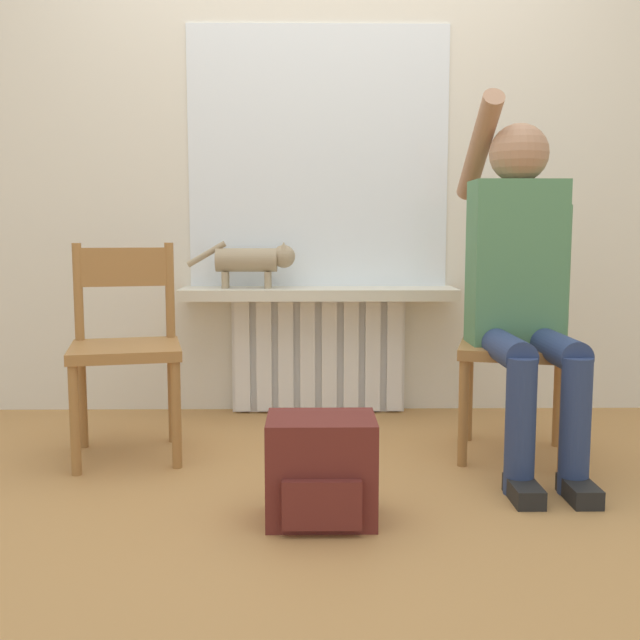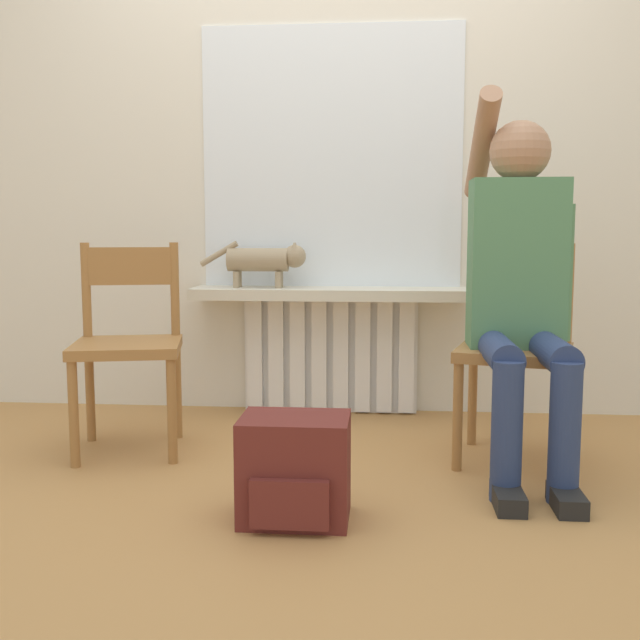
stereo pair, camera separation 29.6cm
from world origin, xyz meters
name	(u,v)px [view 1 (the left image)]	position (x,y,z in m)	size (l,w,h in m)	color
ground_plane	(322,495)	(0.00, 0.00, 0.00)	(12.00, 12.00, 0.00)	#B27F47
wall_with_window	(318,126)	(0.00, 1.23, 1.35)	(7.00, 0.06, 2.70)	silver
radiator	(318,355)	(0.00, 1.15, 0.28)	(0.82, 0.08, 0.55)	white
windowsill	(319,293)	(0.00, 1.06, 0.58)	(1.26, 0.27, 0.05)	beige
window_glass	(318,157)	(0.00, 1.20, 1.20)	(1.21, 0.01, 1.21)	white
chair_left	(125,345)	(-0.75, 0.47, 0.43)	(0.48, 0.48, 0.82)	#9E6B38
chair_right	(514,344)	(0.75, 0.47, 0.43)	(0.49, 0.49, 0.82)	#9E6B38
person	(522,276)	(0.74, 0.36, 0.70)	(0.36, 0.99, 1.37)	navy
cat	(255,260)	(-0.29, 1.07, 0.73)	(0.50, 0.11, 0.22)	#9E896B
backpack	(321,470)	(-0.01, -0.21, 0.15)	(0.32, 0.27, 0.31)	maroon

